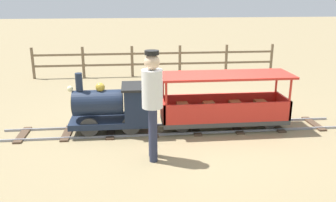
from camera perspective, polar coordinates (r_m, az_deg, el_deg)
ground_plane at (r=6.46m, az=3.11°, el=-4.57°), size 60.00×60.00×0.00m
track at (r=6.43m, az=1.00°, el=-4.52°), size 0.71×6.05×0.04m
locomotive at (r=6.23m, az=-8.51°, el=-0.83°), size 0.67×1.44×1.05m
passenger_car at (r=6.46m, az=8.97°, el=-0.81°), size 0.77×2.35×0.97m
conductor_person at (r=5.04m, az=-2.53°, el=0.64°), size 0.30×0.30×1.62m
fence_section at (r=10.52m, az=-1.92°, el=6.63°), size 0.08×7.13×0.90m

